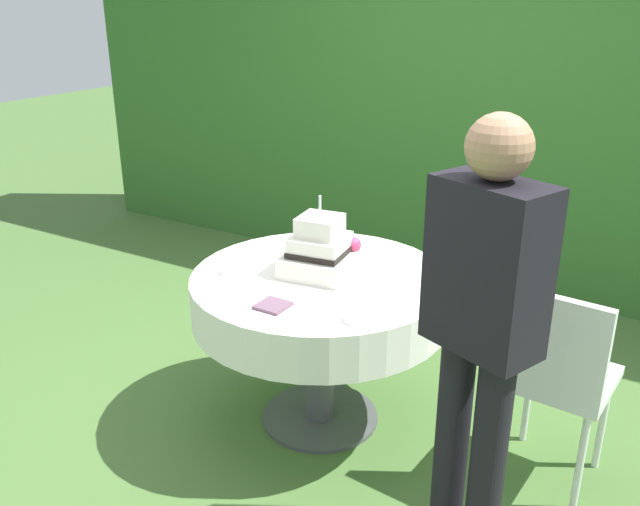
# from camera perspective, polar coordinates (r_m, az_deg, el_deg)

# --- Properties ---
(ground_plane) EXTENTS (20.00, 20.00, 0.00)m
(ground_plane) POSITION_cam_1_polar(r_m,az_deg,el_deg) (3.33, 0.01, -13.78)
(ground_plane) COLOR #476B33
(foliage_hedge) EXTENTS (6.43, 0.62, 2.51)m
(foliage_hedge) POSITION_cam_1_polar(r_m,az_deg,el_deg) (4.80, 13.78, 12.83)
(foliage_hedge) COLOR #336628
(foliage_hedge) RESTS_ON ground_plane
(cake_table) EXTENTS (1.15, 1.15, 0.75)m
(cake_table) POSITION_cam_1_polar(r_m,az_deg,el_deg) (3.01, 0.01, -3.91)
(cake_table) COLOR #4C4C51
(cake_table) RESTS_ON ground_plane
(wedding_cake) EXTENTS (0.33, 0.33, 0.36)m
(wedding_cake) POSITION_cam_1_polar(r_m,az_deg,el_deg) (2.95, 0.06, 0.17)
(wedding_cake) COLOR white
(wedding_cake) RESTS_ON cake_table
(serving_plate_near) EXTENTS (0.13, 0.13, 0.01)m
(serving_plate_near) POSITION_cam_1_polar(r_m,az_deg,el_deg) (3.11, 6.27, -0.78)
(serving_plate_near) COLOR white
(serving_plate_near) RESTS_ON cake_table
(serving_plate_far) EXTENTS (0.10, 0.10, 0.01)m
(serving_plate_far) POSITION_cam_1_polar(r_m,az_deg,el_deg) (2.57, 3.12, -5.62)
(serving_plate_far) COLOR white
(serving_plate_far) RESTS_ON cake_table
(serving_plate_left) EXTENTS (0.10, 0.10, 0.01)m
(serving_plate_left) POSITION_cam_1_polar(r_m,az_deg,el_deg) (3.02, -7.54, -1.55)
(serving_plate_left) COLOR white
(serving_plate_left) RESTS_ON cake_table
(napkin_stack) EXTENTS (0.12, 0.12, 0.01)m
(napkin_stack) POSITION_cam_1_polar(r_m,az_deg,el_deg) (2.68, -3.97, -4.48)
(napkin_stack) COLOR #6B4C60
(napkin_stack) RESTS_ON cake_table
(garden_chair) EXTENTS (0.44, 0.44, 0.89)m
(garden_chair) POSITION_cam_1_polar(r_m,az_deg,el_deg) (2.81, 19.36, -9.34)
(garden_chair) COLOR white
(garden_chair) RESTS_ON ground_plane
(standing_person) EXTENTS (0.41, 0.32, 1.60)m
(standing_person) POSITION_cam_1_polar(r_m,az_deg,el_deg) (2.21, 13.57, -5.91)
(standing_person) COLOR black
(standing_person) RESTS_ON ground_plane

